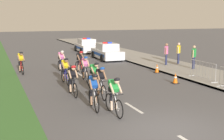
{
  "coord_description": "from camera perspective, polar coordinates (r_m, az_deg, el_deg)",
  "views": [
    {
      "loc": [
        -5.33,
        -7.92,
        3.68
      ],
      "look_at": [
        0.26,
        5.68,
        1.1
      ],
      "focal_mm": 47.17,
      "sensor_mm": 36.0,
      "label": 1
    }
  ],
  "objects": [
    {
      "name": "ground_plane",
      "position": [
        10.23,
        11.05,
        -11.33
      ],
      "size": [
        160.0,
        160.0,
        0.0
      ],
      "primitive_type": "plane",
      "color": "#56565B"
    },
    {
      "name": "sidewalk_slab",
      "position": [
        25.62,
        7.83,
        1.74
      ],
      "size": [
        4.06,
        60.0,
        0.12
      ],
      "primitive_type": "cube",
      "color": "gray",
      "rests_on": "ground"
    },
    {
      "name": "kerb_edge",
      "position": [
        24.71,
        3.9,
        1.51
      ],
      "size": [
        0.16,
        60.0,
        0.13
      ],
      "primitive_type": "cube",
      "color": "#9E9E99",
      "rests_on": "ground"
    },
    {
      "name": "lane_markings_centre",
      "position": [
        15.96,
        -2.21,
        -3.37
      ],
      "size": [
        0.14,
        17.6,
        0.01
      ],
      "color": "white",
      "rests_on": "ground"
    },
    {
      "name": "cyclist_lead",
      "position": [
        11.3,
        0.41,
        -4.88
      ],
      "size": [
        0.42,
        1.72,
        1.56
      ],
      "color": "black",
      "rests_on": "ground"
    },
    {
      "name": "cyclist_second",
      "position": [
        11.98,
        -3.57,
        -4.04
      ],
      "size": [
        0.44,
        1.72,
        1.56
      ],
      "color": "black",
      "rests_on": "ground"
    },
    {
      "name": "cyclist_third",
      "position": [
        13.67,
        -2.24,
        -2.27
      ],
      "size": [
        0.42,
        1.72,
        1.56
      ],
      "color": "black",
      "rests_on": "ground"
    },
    {
      "name": "cyclist_fourth",
      "position": [
        14.22,
        -7.68,
        -1.88
      ],
      "size": [
        0.42,
        1.72,
        1.56
      ],
      "color": "black",
      "rests_on": "ground"
    },
    {
      "name": "cyclist_fifth",
      "position": [
        15.06,
        -3.43,
        -1.14
      ],
      "size": [
        0.45,
        1.72,
        1.56
      ],
      "color": "black",
      "rests_on": "ground"
    },
    {
      "name": "cyclist_sixth",
      "position": [
        17.42,
        -5.24,
        0.35
      ],
      "size": [
        0.44,
        1.72,
        1.56
      ],
      "color": "black",
      "rests_on": "ground"
    },
    {
      "name": "cyclist_seventh",
      "position": [
        16.85,
        -9.05,
        -0.06
      ],
      "size": [
        0.42,
        1.72,
        1.56
      ],
      "color": "black",
      "rests_on": "ground"
    },
    {
      "name": "cyclist_eighth",
      "position": [
        20.15,
        -6.24,
        1.64
      ],
      "size": [
        0.44,
        1.72,
        1.56
      ],
      "color": "black",
      "rests_on": "ground"
    },
    {
      "name": "cyclist_ninth",
      "position": [
        20.7,
        -9.79,
        1.77
      ],
      "size": [
        0.44,
        1.72,
        1.56
      ],
      "color": "black",
      "rests_on": "ground"
    },
    {
      "name": "cyclist_tenth",
      "position": [
        20.66,
        -17.25,
        1.45
      ],
      "size": [
        0.44,
        1.72,
        1.56
      ],
      "color": "black",
      "rests_on": "ground"
    },
    {
      "name": "police_car_nearest",
      "position": [
        26.8,
        -0.99,
        3.52
      ],
      "size": [
        2.14,
        4.47,
        1.59
      ],
      "color": "silver",
      "rests_on": "ground"
    },
    {
      "name": "police_car_second",
      "position": [
        32.64,
        -4.98,
        4.64
      ],
      "size": [
        2.17,
        4.48,
        1.59
      ],
      "color": "white",
      "rests_on": "ground"
    },
    {
      "name": "crowd_barrier_middle",
      "position": [
        18.17,
        17.12,
        -0.1
      ],
      "size": [
        0.55,
        2.32,
        1.07
      ],
      "color": "#B7BABF",
      "rests_on": "sidewalk_slab"
    },
    {
      "name": "traffic_cone_near",
      "position": [
        17.21,
        12.19,
        -1.56
      ],
      "size": [
        0.36,
        0.36,
        0.64
      ],
      "color": "black",
      "rests_on": "ground"
    },
    {
      "name": "traffic_cone_far",
      "position": [
        20.38,
        8.71,
        0.32
      ],
      "size": [
        0.36,
        0.36,
        0.64
      ],
      "color": "black",
      "rests_on": "ground"
    },
    {
      "name": "spectator_closest",
      "position": [
        21.81,
        15.59,
        2.75
      ],
      "size": [
        0.47,
        0.39,
        1.68
      ],
      "color": "#23284C",
      "rests_on": "sidewalk_slab"
    },
    {
      "name": "spectator_middle",
      "position": [
        23.2,
        10.49,
        3.36
      ],
      "size": [
        0.41,
        0.44,
        1.68
      ],
      "color": "#23284C",
      "rests_on": "sidewalk_slab"
    },
    {
      "name": "spectator_back",
      "position": [
        24.03,
        12.78,
        3.5
      ],
      "size": [
        0.43,
        0.42,
        1.68
      ],
      "color": "#23284C",
      "rests_on": "sidewalk_slab"
    }
  ]
}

